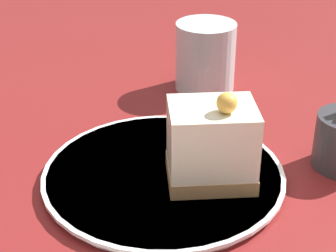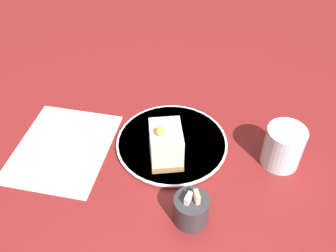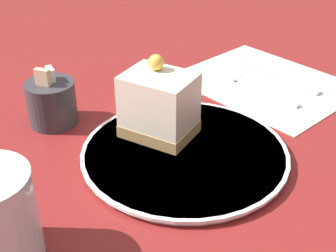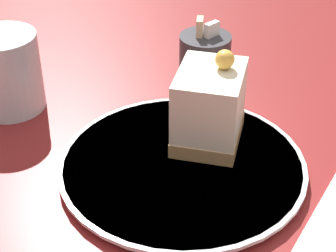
{
  "view_description": "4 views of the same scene",
  "coord_description": "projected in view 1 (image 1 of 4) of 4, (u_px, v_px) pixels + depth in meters",
  "views": [
    {
      "loc": [
        0.46,
        0.09,
        0.33
      ],
      "look_at": [
        -0.01,
        0.04,
        0.07
      ],
      "focal_mm": 60.0,
      "sensor_mm": 36.0,
      "label": 1
    },
    {
      "loc": [
        -0.06,
        0.61,
        0.62
      ],
      "look_at": [
        -0.02,
        0.04,
        0.07
      ],
      "focal_mm": 40.0,
      "sensor_mm": 36.0,
      "label": 2
    },
    {
      "loc": [
        -0.4,
        -0.25,
        0.33
      ],
      "look_at": [
        -0.04,
        0.05,
        0.04
      ],
      "focal_mm": 50.0,
      "sensor_mm": 36.0,
      "label": 3
    },
    {
      "loc": [
        0.14,
        -0.38,
        0.36
      ],
      "look_at": [
        -0.04,
        0.03,
        0.05
      ],
      "focal_mm": 60.0,
      "sensor_mm": 36.0,
      "label": 4
    }
  ],
  "objects": [
    {
      "name": "ground_plane",
      "position": [
        130.0,
        192.0,
        0.56
      ],
      "size": [
        4.0,
        4.0,
        0.0
      ],
      "primitive_type": "plane",
      "color": "maroon"
    },
    {
      "name": "plate",
      "position": [
        164.0,
        175.0,
        0.58
      ],
      "size": [
        0.25,
        0.25,
        0.01
      ],
      "color": "white",
      "rests_on": "ground_plane"
    },
    {
      "name": "cake_slice",
      "position": [
        212.0,
        144.0,
        0.54
      ],
      "size": [
        0.08,
        0.1,
        0.1
      ],
      "rotation": [
        0.0,
        0.0,
        0.18
      ],
      "color": "#AD8451",
      "rests_on": "plate"
    },
    {
      "name": "drinking_glass",
      "position": [
        205.0,
        56.0,
        0.76
      ],
      "size": [
        0.08,
        0.08,
        0.09
      ],
      "color": "silver",
      "rests_on": "ground_plane"
    }
  ]
}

